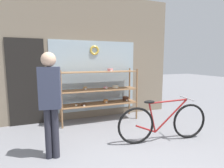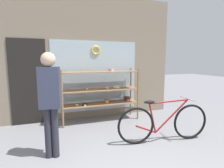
% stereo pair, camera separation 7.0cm
% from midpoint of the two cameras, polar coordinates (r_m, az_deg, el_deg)
% --- Properties ---
extents(storefront_facade, '(4.90, 0.13, 3.32)m').
position_cam_midpoint_polar(storefront_facade, '(4.79, -9.18, 7.99)').
color(storefront_facade, gray).
rests_on(storefront_facade, ground_plane).
extents(display_case, '(2.00, 0.49, 1.37)m').
position_cam_midpoint_polar(display_case, '(4.57, -4.12, -1.95)').
color(display_case, '#8E6642').
rests_on(display_case, ground_plane).
extents(bicycle, '(1.85, 0.46, 0.85)m').
position_cam_midpoint_polar(bicycle, '(3.62, 15.86, -11.91)').
color(bicycle, black).
rests_on(bicycle, ground_plane).
extents(pedestrian, '(0.35, 0.23, 1.70)m').
position_cam_midpoint_polar(pedestrian, '(2.91, -20.18, -4.00)').
color(pedestrian, '#282833').
rests_on(pedestrian, ground_plane).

